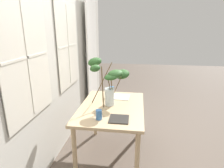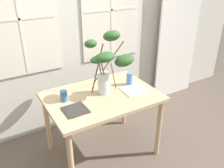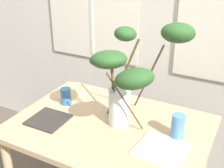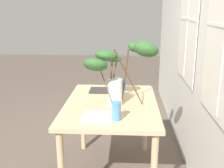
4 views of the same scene
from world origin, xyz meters
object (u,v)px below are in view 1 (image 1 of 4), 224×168
Objects in this scene: plate_square_left at (119,119)px; drinking_glass_blue_left at (99,115)px; dining_table at (112,113)px; plate_square_right at (121,97)px; vase_with_branches at (109,77)px; drinking_glass_blue_right at (111,91)px.

drinking_glass_blue_left is at bearing 96.70° from plate_square_left.
plate_square_right is (0.36, -0.09, 0.10)m from dining_table.
drinking_glass_blue_left reaches higher than plate_square_right.
plate_square_right is (0.25, -0.14, -0.37)m from vase_with_branches.
plate_square_left is at bearing -165.42° from drinking_glass_blue_right.
plate_square_left reaches higher than dining_table.
drinking_glass_blue_right is (0.28, 0.01, -0.30)m from vase_with_branches.
drinking_glass_blue_right is at bearing -2.28° from drinking_glass_blue_left.
dining_table is 10.29× the size of drinking_glass_blue_left.
drinking_glass_blue_right is at bearing 8.86° from dining_table.
dining_table is at bearing -13.58° from drinking_glass_blue_left.
plate_square_left is at bearing -83.30° from drinking_glass_blue_left.
dining_table is at bearing -154.00° from vase_with_branches.
dining_table is 5.27× the size of plate_square_left.
plate_square_left is 0.71m from plate_square_right.
vase_with_branches reaches higher than plate_square_right.
drinking_glass_blue_left is at bearing 166.42° from dining_table.
drinking_glass_blue_right is (0.78, -0.03, 0.02)m from drinking_glass_blue_left.
plate_square_right is at bearing -29.55° from vase_with_branches.
plate_square_left is 0.86× the size of plate_square_right.
drinking_glass_blue_left is (-0.49, 0.04, -0.31)m from vase_with_branches.
drinking_glass_blue_right is at bearing 75.42° from plate_square_right.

